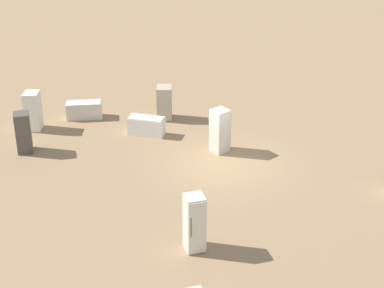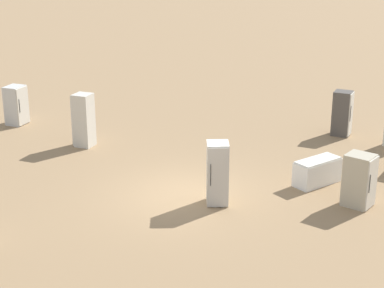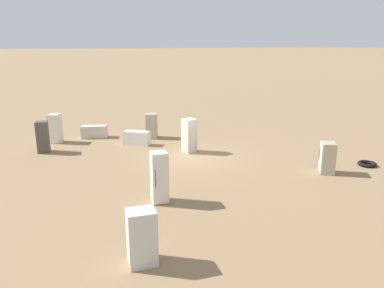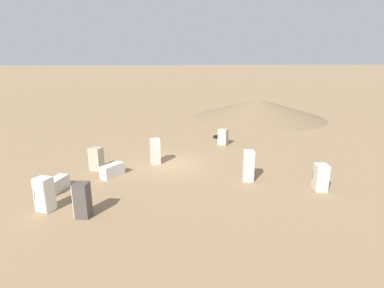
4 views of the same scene
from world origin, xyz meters
name	(u,v)px [view 1 (image 1 of 4)]	position (x,y,z in m)	size (l,w,h in m)	color
ground_plane	(225,163)	(0.00, 0.00, 0.00)	(1000.00, 1000.00, 0.00)	#937551
discarded_fridge_1	(147,126)	(3.71, 1.73, 0.39)	(1.47, 1.55, 0.79)	white
discarded_fridge_2	(84,110)	(6.51, 3.57, 0.37)	(1.14, 1.70, 0.75)	beige
discarded_fridge_3	(195,223)	(-4.46, 3.53, 0.95)	(0.72, 0.68, 1.89)	beige
discarded_fridge_5	(33,111)	(6.35, 5.87, 0.84)	(0.93, 0.91, 1.68)	silver
discarded_fridge_6	(220,131)	(1.01, -0.32, 0.90)	(0.72, 0.77, 1.80)	beige
discarded_fridge_7	(23,132)	(4.44, 6.71, 0.84)	(0.78, 0.72, 1.67)	#4C4742
discarded_fridge_8	(164,103)	(4.88, 0.38, 0.75)	(0.98, 0.92, 1.51)	#B2A88E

